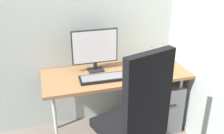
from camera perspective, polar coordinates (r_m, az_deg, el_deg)
name	(u,v)px	position (r m, az deg, el deg)	size (l,w,h in m)	color
ground_plane	(115,129)	(3.04, 0.71, -13.76)	(8.00, 8.00, 0.00)	slate
wall_back	(107,2)	(2.75, -1.21, 14.37)	(2.66, 0.04, 2.80)	#B7C1BC
wall_side_right	(199,7)	(2.64, 18.97, 12.64)	(0.04, 1.76, 2.80)	#B7C1BC
desk	(115,77)	(2.68, 0.78, -2.24)	(1.51, 0.60, 0.73)	#996B42
office_chair	(136,117)	(2.12, 5.45, -11.06)	(0.64, 0.64, 1.26)	black
filing_cabinet	(156,104)	(3.01, 9.82, -8.11)	(0.45, 0.48, 0.56)	slate
monitor	(95,48)	(2.62, -3.86, 4.28)	(0.48, 0.13, 0.45)	black
keyboard	(103,78)	(2.52, -1.98, -2.48)	(0.47, 0.19, 0.03)	black
mouse	(144,75)	(2.59, 7.11, -1.80)	(0.06, 0.09, 0.03)	gray
pen_holder	(149,57)	(2.96, 8.38, 2.27)	(0.10, 0.10, 0.18)	#B2B5BA
notebook	(163,70)	(2.74, 11.42, -0.74)	(0.14, 0.15, 0.02)	black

